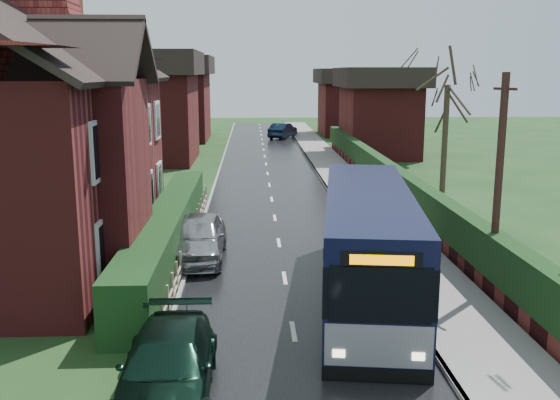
{
  "coord_description": "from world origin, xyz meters",
  "views": [
    {
      "loc": [
        -0.97,
        -16.15,
        6.21
      ],
      "look_at": [
        0.0,
        5.19,
        1.8
      ],
      "focal_mm": 40.0,
      "sensor_mm": 36.0,
      "label": 1
    }
  ],
  "objects_px": {
    "car_silver": "(198,237)",
    "telegraph_pole": "(498,186)",
    "bus": "(368,246)",
    "bus_stop_sign": "(392,196)",
    "brick_house": "(16,128)",
    "car_green": "(168,367)"
  },
  "relations": [
    {
      "from": "telegraph_pole",
      "to": "brick_house",
      "type": "bearing_deg",
      "value": 140.81
    },
    {
      "from": "car_green",
      "to": "bus",
      "type": "bearing_deg",
      "value": 46.99
    },
    {
      "from": "brick_house",
      "to": "bus",
      "type": "bearing_deg",
      "value": -22.44
    },
    {
      "from": "bus",
      "to": "bus_stop_sign",
      "type": "relative_size",
      "value": 3.58
    },
    {
      "from": "brick_house",
      "to": "bus_stop_sign",
      "type": "xyz_separation_m",
      "value": [
        12.73,
        0.54,
        -2.5
      ]
    },
    {
      "from": "bus",
      "to": "car_green",
      "type": "relative_size",
      "value": 2.32
    },
    {
      "from": "brick_house",
      "to": "telegraph_pole",
      "type": "relative_size",
      "value": 2.35
    },
    {
      "from": "bus",
      "to": "car_silver",
      "type": "xyz_separation_m",
      "value": [
        -4.99,
        3.89,
        -0.74
      ]
    },
    {
      "from": "bus",
      "to": "telegraph_pole",
      "type": "distance_m",
      "value": 3.96
    },
    {
      "from": "car_silver",
      "to": "telegraph_pole",
      "type": "height_order",
      "value": "telegraph_pole"
    },
    {
      "from": "car_green",
      "to": "bus_stop_sign",
      "type": "height_order",
      "value": "bus_stop_sign"
    },
    {
      "from": "brick_house",
      "to": "bus_stop_sign",
      "type": "relative_size",
      "value": 5.13
    },
    {
      "from": "bus",
      "to": "brick_house",
      "type": "bearing_deg",
      "value": 165.24
    },
    {
      "from": "telegraph_pole",
      "to": "car_silver",
      "type": "bearing_deg",
      "value": 134.03
    },
    {
      "from": "brick_house",
      "to": "bus",
      "type": "height_order",
      "value": "brick_house"
    },
    {
      "from": "car_silver",
      "to": "car_green",
      "type": "bearing_deg",
      "value": -88.34
    },
    {
      "from": "car_silver",
      "to": "car_green",
      "type": "relative_size",
      "value": 1.02
    },
    {
      "from": "car_silver",
      "to": "bus_stop_sign",
      "type": "relative_size",
      "value": 1.57
    },
    {
      "from": "car_green",
      "to": "telegraph_pole",
      "type": "relative_size",
      "value": 0.71
    },
    {
      "from": "bus_stop_sign",
      "to": "telegraph_pole",
      "type": "xyz_separation_m",
      "value": [
        1.8,
        -4.91,
        1.26
      ]
    },
    {
      "from": "brick_house",
      "to": "car_silver",
      "type": "relative_size",
      "value": 3.28
    },
    {
      "from": "car_green",
      "to": "telegraph_pole",
      "type": "distance_m",
      "value": 10.31
    }
  ]
}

